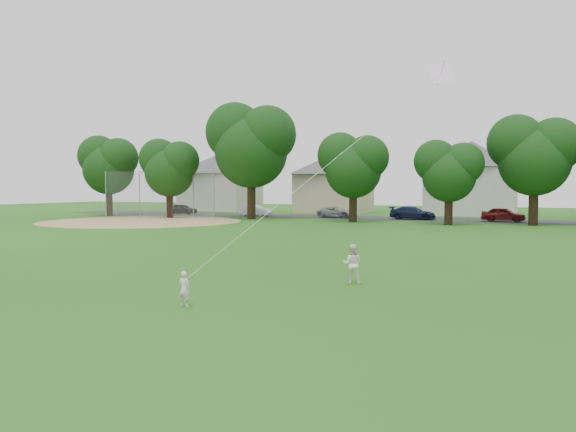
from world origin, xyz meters
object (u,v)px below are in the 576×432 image
at_px(kite, 332,161).
at_px(baseball_backstop, 164,195).
at_px(toddler, 184,289).
at_px(older_boy, 352,264).

relative_size(kite, baseball_backstop, 1.18).
height_order(toddler, kite, kite).
bearing_deg(kite, toddler, -120.99).
relative_size(toddler, kite, 0.08).
bearing_deg(toddler, baseball_backstop, -53.35).
xyz_separation_m(older_boy, baseball_backstop, (-28.55, 28.72, 1.69)).
xyz_separation_m(toddler, older_boy, (2.97, 5.19, 0.17)).
xyz_separation_m(toddler, kite, (2.58, 4.30, 3.48)).
xyz_separation_m(kite, baseball_backstop, (-28.17, 29.61, -1.62)).
xyz_separation_m(older_boy, kite, (-0.39, -0.89, 3.31)).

